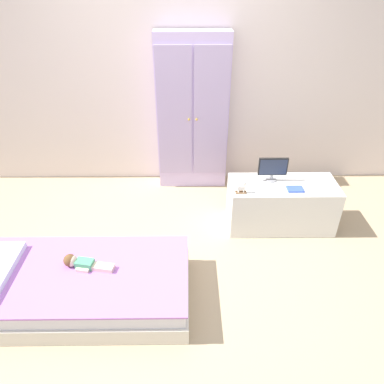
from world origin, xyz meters
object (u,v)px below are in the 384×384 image
(wardrobe, at_px, (193,115))
(book_blue, at_px, (295,189))
(tv_monitor, at_px, (273,168))
(rocking_horse_toy, at_px, (242,188))
(doll, at_px, (79,262))
(bed, at_px, (80,286))
(tv_stand, at_px, (281,205))

(wardrobe, distance_m, book_blue, 1.35)
(tv_monitor, xyz_separation_m, rocking_horse_toy, (-0.31, -0.22, -0.08))
(tv_monitor, distance_m, book_blue, 0.28)
(doll, xyz_separation_m, rocking_horse_toy, (1.31, 0.72, 0.21))
(wardrobe, distance_m, rocking_horse_toy, 1.10)
(bed, height_order, book_blue, book_blue)
(doll, xyz_separation_m, wardrobe, (0.88, 1.68, 0.52))
(doll, relative_size, book_blue, 2.70)
(wardrobe, xyz_separation_m, book_blue, (0.92, -0.92, -0.36))
(bed, height_order, tv_monitor, tv_monitor)
(tv_stand, xyz_separation_m, tv_monitor, (-0.11, 0.07, 0.37))
(doll, relative_size, tv_stand, 0.39)
(wardrobe, relative_size, book_blue, 11.55)
(doll, height_order, wardrobe, wardrobe)
(bed, relative_size, book_blue, 11.50)
(bed, bearing_deg, wardrobe, 63.03)
(wardrobe, height_order, book_blue, wardrobe)
(wardrobe, bearing_deg, doll, -117.59)
(wardrobe, relative_size, tv_monitor, 6.16)
(doll, xyz_separation_m, tv_monitor, (1.62, 0.93, 0.28))
(bed, xyz_separation_m, tv_stand, (1.74, 0.92, 0.10))
(tv_monitor, xyz_separation_m, book_blue, (0.18, -0.17, -0.13))
(doll, bearing_deg, book_blue, 22.82)
(doll, relative_size, rocking_horse_toy, 3.30)
(tv_monitor, distance_m, rocking_horse_toy, 0.39)
(bed, height_order, rocking_horse_toy, rocking_horse_toy)
(book_blue, bearing_deg, wardrobe, 135.17)
(tv_monitor, bearing_deg, rocking_horse_toy, -145.12)
(bed, xyz_separation_m, tv_monitor, (1.63, 1.00, 0.46))
(bed, relative_size, tv_stand, 1.65)
(wardrobe, xyz_separation_m, tv_stand, (0.85, -0.82, -0.61))
(tv_stand, distance_m, tv_monitor, 0.39)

